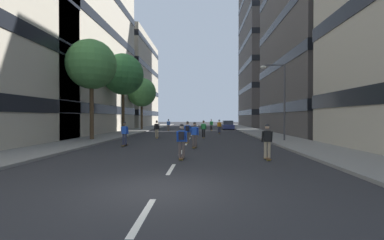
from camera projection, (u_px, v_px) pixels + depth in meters
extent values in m
plane|color=#28282B|center=(193.00, 133.00, 33.54)|extent=(155.71, 155.71, 0.00)
cube|color=gray|center=(133.00, 131.00, 37.12)|extent=(3.85, 71.37, 0.14)
cube|color=gray|center=(255.00, 132.00, 36.44)|extent=(3.85, 71.37, 0.14)
cube|color=silver|center=(143.00, 215.00, 5.61)|extent=(0.16, 2.20, 0.01)
cube|color=silver|center=(171.00, 169.00, 10.61)|extent=(0.16, 2.20, 0.01)
cube|color=silver|center=(181.00, 152.00, 15.60)|extent=(0.16, 2.20, 0.01)
cube|color=silver|center=(186.00, 144.00, 20.60)|extent=(0.16, 2.20, 0.01)
cube|color=silver|center=(189.00, 139.00, 25.60)|extent=(0.16, 2.20, 0.01)
cube|color=silver|center=(192.00, 135.00, 30.59)|extent=(0.16, 2.20, 0.01)
cube|color=silver|center=(193.00, 132.00, 35.59)|extent=(0.16, 2.20, 0.01)
cube|color=silver|center=(194.00, 131.00, 40.58)|extent=(0.16, 2.20, 0.01)
cube|color=silver|center=(195.00, 129.00, 45.58)|extent=(0.16, 2.20, 0.01)
cube|color=silver|center=(196.00, 128.00, 50.57)|extent=(0.16, 2.20, 0.01)
cube|color=silver|center=(196.00, 127.00, 55.57)|extent=(0.16, 2.20, 0.01)
cube|color=silver|center=(197.00, 126.00, 60.56)|extent=(0.16, 2.20, 0.01)
cube|color=silver|center=(197.00, 125.00, 65.56)|extent=(0.16, 2.20, 0.01)
cube|color=#BCB29E|center=(53.00, 35.00, 33.67)|extent=(14.94, 23.83, 25.44)
cube|color=black|center=(53.00, 110.00, 33.78)|extent=(15.06, 23.95, 1.10)
cube|color=black|center=(53.00, 70.00, 33.72)|extent=(15.06, 23.95, 1.10)
cube|color=black|center=(53.00, 31.00, 33.66)|extent=(15.06, 23.95, 1.10)
cube|color=#B2A893|center=(117.00, 83.00, 59.30)|extent=(14.94, 21.36, 19.81)
cube|color=black|center=(118.00, 113.00, 59.38)|extent=(15.06, 21.48, 1.10)
cube|color=black|center=(118.00, 91.00, 59.32)|extent=(15.06, 21.48, 1.10)
cube|color=black|center=(117.00, 70.00, 59.26)|extent=(15.06, 21.48, 1.10)
cube|color=black|center=(117.00, 48.00, 59.21)|extent=(15.06, 21.48, 1.10)
cube|color=#4C4744|center=(338.00, 26.00, 32.22)|extent=(14.94, 19.24, 26.80)
cube|color=black|center=(338.00, 108.00, 32.34)|extent=(15.06, 19.36, 1.10)
cube|color=black|center=(338.00, 65.00, 32.28)|extent=(15.06, 19.36, 1.10)
cube|color=black|center=(338.00, 21.00, 32.22)|extent=(15.06, 19.36, 1.10)
cube|color=#4C4744|center=(278.00, 46.00, 57.77)|extent=(14.94, 18.29, 35.75)
cube|color=black|center=(278.00, 113.00, 57.94)|extent=(15.06, 18.41, 1.10)
cube|color=black|center=(278.00, 90.00, 57.88)|extent=(15.06, 18.41, 1.10)
cube|color=black|center=(278.00, 67.00, 57.82)|extent=(15.06, 18.41, 1.10)
cube|color=black|center=(278.00, 44.00, 57.76)|extent=(15.06, 18.41, 1.10)
cube|color=black|center=(278.00, 20.00, 57.70)|extent=(15.06, 18.41, 1.10)
cube|color=navy|center=(228.00, 126.00, 43.76)|extent=(1.80, 4.40, 0.70)
cube|color=#2D3338|center=(228.00, 122.00, 43.60)|extent=(1.60, 2.10, 0.64)
cylinder|color=black|center=(222.00, 127.00, 45.24)|extent=(0.22, 0.64, 0.64)
cylinder|color=black|center=(232.00, 127.00, 45.18)|extent=(0.22, 0.64, 0.64)
cylinder|color=black|center=(224.00, 128.00, 42.34)|extent=(0.22, 0.64, 0.64)
cylinder|color=black|center=(234.00, 128.00, 42.28)|extent=(0.22, 0.64, 0.64)
cylinder|color=#4C3823|center=(123.00, 111.00, 32.62)|extent=(0.36, 0.36, 5.52)
sphere|color=#387A3D|center=(123.00, 74.00, 32.56)|extent=(5.11, 5.11, 5.11)
cylinder|color=#4C3823|center=(92.00, 110.00, 23.35)|extent=(0.36, 0.36, 5.15)
sphere|color=#478442|center=(91.00, 64.00, 23.30)|extent=(4.40, 4.40, 4.40)
cylinder|color=#4C3823|center=(142.00, 116.00, 42.61)|extent=(0.36, 0.36, 4.38)
sphere|color=#478442|center=(142.00, 92.00, 42.57)|extent=(4.69, 4.69, 4.69)
cylinder|color=#3F3F44|center=(284.00, 102.00, 22.20)|extent=(0.16, 0.16, 6.50)
cylinder|color=#3F3F44|center=(274.00, 65.00, 22.20)|extent=(1.80, 0.10, 0.10)
ellipsoid|color=silver|center=(263.00, 67.00, 22.24)|extent=(0.50, 0.30, 0.24)
cube|color=brown|center=(169.00, 130.00, 40.31)|extent=(0.22, 0.91, 0.02)
cylinder|color=#D8BF4C|center=(169.00, 130.00, 40.63)|extent=(0.18, 0.07, 0.07)
cylinder|color=#D8BF4C|center=(168.00, 131.00, 39.99)|extent=(0.18, 0.07, 0.07)
cylinder|color=#594C47|center=(168.00, 127.00, 40.31)|extent=(0.14, 0.14, 0.80)
cylinder|color=#594C47|center=(169.00, 127.00, 40.31)|extent=(0.14, 0.14, 0.80)
cube|color=blue|center=(169.00, 123.00, 40.30)|extent=(0.33, 0.21, 0.55)
cylinder|color=blue|center=(167.00, 123.00, 40.35)|extent=(0.10, 0.23, 0.55)
cylinder|color=blue|center=(170.00, 123.00, 40.35)|extent=(0.10, 0.23, 0.55)
sphere|color=tan|center=(169.00, 120.00, 40.32)|extent=(0.22, 0.22, 0.22)
sphere|color=black|center=(169.00, 120.00, 40.32)|extent=(0.21, 0.21, 0.21)
cube|color=#3F72BF|center=(168.00, 123.00, 40.12)|extent=(0.26, 0.17, 0.40)
cube|color=brown|center=(187.00, 142.00, 21.12)|extent=(0.26, 0.91, 0.02)
cylinder|color=#D8BF4C|center=(188.00, 142.00, 21.43)|extent=(0.18, 0.08, 0.07)
cylinder|color=#D8BF4C|center=(187.00, 143.00, 20.80)|extent=(0.18, 0.08, 0.07)
cylinder|color=#594C47|center=(186.00, 137.00, 21.12)|extent=(0.15, 0.15, 0.80)
cylinder|color=#594C47|center=(189.00, 137.00, 21.10)|extent=(0.15, 0.15, 0.80)
cube|color=blue|center=(187.00, 129.00, 21.10)|extent=(0.33, 0.22, 0.55)
cylinder|color=blue|center=(185.00, 129.00, 21.18)|extent=(0.11, 0.24, 0.55)
cylinder|color=blue|center=(190.00, 129.00, 21.13)|extent=(0.11, 0.24, 0.55)
sphere|color=#997051|center=(188.00, 123.00, 21.12)|extent=(0.22, 0.22, 0.22)
sphere|color=black|center=(188.00, 122.00, 21.12)|extent=(0.21, 0.21, 0.21)
cube|color=black|center=(187.00, 128.00, 20.92)|extent=(0.27, 0.18, 0.40)
cube|color=brown|center=(182.00, 158.00, 13.06)|extent=(0.21, 0.90, 0.02)
cylinder|color=#D8BF4C|center=(182.00, 158.00, 13.38)|extent=(0.18, 0.07, 0.07)
cylinder|color=#D8BF4C|center=(181.00, 160.00, 12.74)|extent=(0.18, 0.07, 0.07)
cylinder|color=#594C47|center=(180.00, 149.00, 13.06)|extent=(0.14, 0.14, 0.80)
cylinder|color=#594C47|center=(183.00, 149.00, 13.05)|extent=(0.14, 0.14, 0.80)
cube|color=blue|center=(182.00, 136.00, 13.05)|extent=(0.32, 0.20, 0.55)
cylinder|color=blue|center=(177.00, 136.00, 13.11)|extent=(0.09, 0.23, 0.55)
cylinder|color=blue|center=(186.00, 137.00, 13.09)|extent=(0.09, 0.23, 0.55)
sphere|color=beige|center=(182.00, 127.00, 13.06)|extent=(0.22, 0.22, 0.22)
sphere|color=black|center=(182.00, 126.00, 13.06)|extent=(0.21, 0.21, 0.21)
cube|color=black|center=(181.00, 136.00, 12.87)|extent=(0.26, 0.16, 0.40)
cube|color=brown|center=(195.00, 147.00, 17.88)|extent=(0.33, 0.92, 0.02)
cylinder|color=#D8BF4C|center=(195.00, 147.00, 18.19)|extent=(0.19, 0.10, 0.07)
cylinder|color=#D8BF4C|center=(194.00, 148.00, 17.56)|extent=(0.19, 0.10, 0.07)
cylinder|color=#594C47|center=(193.00, 141.00, 17.89)|extent=(0.16, 0.16, 0.80)
cylinder|color=#594C47|center=(196.00, 141.00, 17.86)|extent=(0.16, 0.16, 0.80)
cube|color=blue|center=(195.00, 131.00, 17.86)|extent=(0.35, 0.25, 0.55)
cylinder|color=blue|center=(192.00, 131.00, 17.96)|extent=(0.12, 0.24, 0.55)
cylinder|color=blue|center=(198.00, 131.00, 17.87)|extent=(0.12, 0.24, 0.55)
sphere|color=tan|center=(195.00, 124.00, 17.88)|extent=(0.22, 0.22, 0.22)
sphere|color=black|center=(195.00, 124.00, 17.88)|extent=(0.21, 0.21, 0.21)
cube|color=brown|center=(204.00, 137.00, 26.34)|extent=(0.20, 0.90, 0.02)
cylinder|color=#D8BF4C|center=(204.00, 137.00, 26.66)|extent=(0.18, 0.07, 0.07)
cylinder|color=#D8BF4C|center=(204.00, 138.00, 26.02)|extent=(0.18, 0.07, 0.07)
cylinder|color=black|center=(203.00, 133.00, 26.33)|extent=(0.14, 0.14, 0.80)
cylinder|color=black|center=(204.00, 133.00, 26.33)|extent=(0.14, 0.14, 0.80)
cube|color=green|center=(204.00, 126.00, 26.32)|extent=(0.32, 0.20, 0.55)
cylinder|color=green|center=(201.00, 127.00, 26.38)|extent=(0.09, 0.23, 0.55)
cylinder|color=green|center=(206.00, 127.00, 26.37)|extent=(0.09, 0.23, 0.55)
sphere|color=#997051|center=(204.00, 122.00, 26.34)|extent=(0.22, 0.22, 0.22)
sphere|color=black|center=(204.00, 121.00, 26.34)|extent=(0.21, 0.21, 0.21)
cube|color=brown|center=(267.00, 158.00, 12.94)|extent=(0.22, 0.90, 0.02)
cylinder|color=#D8BF4C|center=(266.00, 158.00, 13.26)|extent=(0.18, 0.07, 0.07)
cylinder|color=#D8BF4C|center=(269.00, 160.00, 12.62)|extent=(0.18, 0.07, 0.07)
cylinder|color=tan|center=(265.00, 150.00, 12.94)|extent=(0.14, 0.14, 0.80)
cylinder|color=tan|center=(269.00, 150.00, 12.93)|extent=(0.14, 0.14, 0.80)
cube|color=black|center=(267.00, 136.00, 12.93)|extent=(0.32, 0.21, 0.55)
cylinder|color=black|center=(263.00, 137.00, 12.99)|extent=(0.09, 0.23, 0.55)
cylinder|color=black|center=(272.00, 137.00, 12.97)|extent=(0.09, 0.23, 0.55)
sphere|color=tan|center=(267.00, 127.00, 12.94)|extent=(0.22, 0.22, 0.22)
sphere|color=black|center=(267.00, 126.00, 12.94)|extent=(0.21, 0.21, 0.21)
cube|color=brown|center=(211.00, 130.00, 40.72)|extent=(0.34, 0.92, 0.02)
cylinder|color=#D8BF4C|center=(211.00, 130.00, 41.04)|extent=(0.19, 0.10, 0.07)
cylinder|color=#D8BF4C|center=(212.00, 130.00, 40.41)|extent=(0.19, 0.10, 0.07)
cylinder|color=black|center=(211.00, 127.00, 40.71)|extent=(0.16, 0.16, 0.80)
cylinder|color=black|center=(212.00, 127.00, 40.73)|extent=(0.16, 0.16, 0.80)
cube|color=green|center=(211.00, 123.00, 40.71)|extent=(0.35, 0.25, 0.55)
cylinder|color=green|center=(210.00, 123.00, 40.74)|extent=(0.12, 0.24, 0.55)
cylinder|color=green|center=(213.00, 123.00, 40.79)|extent=(0.12, 0.24, 0.55)
sphere|color=beige|center=(211.00, 120.00, 40.73)|extent=(0.22, 0.22, 0.22)
sphere|color=black|center=(211.00, 120.00, 40.73)|extent=(0.21, 0.21, 0.21)
cube|color=brown|center=(219.00, 133.00, 33.61)|extent=(0.21, 0.90, 0.02)
cylinder|color=#D8BF4C|center=(219.00, 133.00, 33.93)|extent=(0.18, 0.07, 0.07)
cylinder|color=#D8BF4C|center=(219.00, 133.00, 33.29)|extent=(0.18, 0.07, 0.07)
cylinder|color=#2D334C|center=(219.00, 130.00, 33.61)|extent=(0.14, 0.14, 0.80)
cylinder|color=#2D334C|center=(220.00, 130.00, 33.61)|extent=(0.14, 0.14, 0.80)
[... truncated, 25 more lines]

